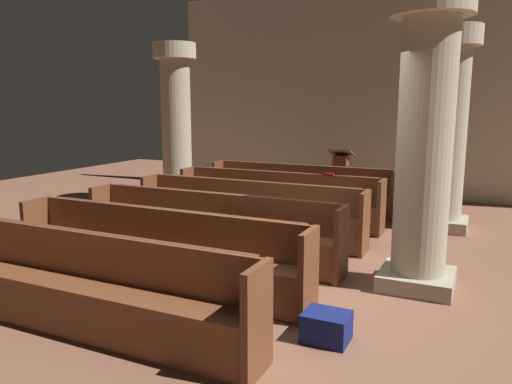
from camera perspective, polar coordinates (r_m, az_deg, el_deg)
The scene contains 14 objects.
ground_plane at distance 5.66m, azimuth 2.62°, elevation -10.43°, with size 19.20×19.20×0.00m, color brown.
back_wall at distance 11.16m, azimuth 15.12°, elevation 11.12°, with size 10.00×0.16×4.50m, color beige.
pew_row_0 at distance 9.30m, azimuth 5.11°, elevation 0.63°, with size 3.54×0.46×0.85m.
pew_row_1 at distance 8.28m, azimuth 2.44°, elevation -0.50°, with size 3.54×0.46×0.85m.
pew_row_2 at distance 7.29m, azimuth -0.97°, elevation -1.96°, with size 3.54×0.47×0.85m.
pew_row_3 at distance 6.34m, azimuth -5.45°, elevation -3.84°, with size 3.54×0.46×0.85m.
pew_row_4 at distance 5.45m, azimuth -11.47°, elevation -6.33°, with size 3.54×0.46×0.85m.
pew_row_5 at distance 4.65m, azimuth -19.79°, elevation -9.61°, with size 3.54×0.47×0.85m.
pillar_aisle_side at distance 8.34m, azimuth 21.27°, elevation 7.10°, with size 0.84×0.84×3.15m.
pillar_far_side at distance 10.01m, azimuth -9.20°, elevation 8.04°, with size 0.84×0.84×3.15m.
pillar_aisle_rear at distance 5.46m, azimuth 18.95°, elevation 6.03°, with size 0.83×0.83×3.15m.
lectern at distance 10.38m, azimuth 9.73°, elevation 1.47°, with size 0.48×0.45×1.08m.
hymn_book at distance 8.11m, azimuth 8.51°, elevation 2.10°, with size 0.17×0.20×0.03m, color maroon.
kneeler_box_navy at distance 4.37m, azimuth 8.13°, elevation -15.16°, with size 0.38×0.32×0.25m, color navy.
Camera 1 is at (2.04, -4.89, 1.98)m, focal length 34.62 mm.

